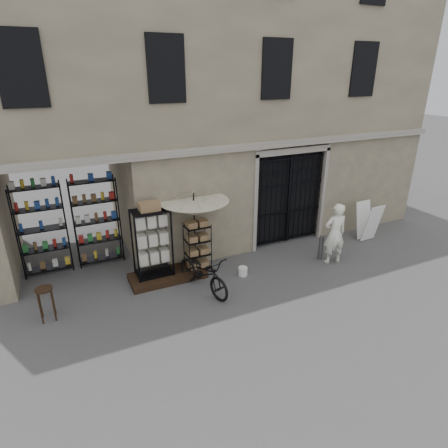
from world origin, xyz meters
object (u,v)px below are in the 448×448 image
white_bucket (243,271)px  market_umbrella (194,204)px  display_cabinet (152,246)px  wooden_stool (47,303)px  bicycle (204,290)px  wire_rack (198,248)px  steel_bollard (321,248)px  easel_sign (368,221)px  shopkeeper (331,262)px

white_bucket → market_umbrella: bearing=138.2°
display_cabinet → wooden_stool: display_cabinet is taller
white_bucket → bicycle: 1.28m
wire_rack → wooden_stool: wire_rack is taller
white_bucket → steel_bollard: 2.53m
display_cabinet → wire_rack: 1.24m
bicycle → display_cabinet: bearing=116.4°
steel_bollard → easel_sign: easel_sign is taller
market_umbrella → wooden_stool: bearing=-168.3°
bicycle → white_bucket: bearing=-5.6°
display_cabinet → wire_rack: (1.20, -0.10, -0.26)m
market_umbrella → white_bucket: 2.26m
steel_bollard → shopkeeper: size_ratio=0.41×
market_umbrella → shopkeeper: size_ratio=1.48×
wire_rack → steel_bollard: (3.54, -0.84, -0.34)m
wire_rack → bicycle: bearing=-127.3°
display_cabinet → bicycle: size_ratio=1.04×
steel_bollard → shopkeeper: steel_bollard is taller
market_umbrella → wooden_stool: size_ratio=3.36×
wire_rack → steel_bollard: bearing=-37.1°
steel_bollard → easel_sign: size_ratio=0.60×
bicycle → wooden_stool: bearing=158.0°
wooden_stool → easel_sign: bearing=1.4°
easel_sign → shopkeeper: bearing=-161.0°
white_bucket → bicycle: size_ratio=0.13×
display_cabinet → easel_sign: (7.00, -0.46, -0.33)m
white_bucket → steel_bollard: bearing=-2.7°
wooden_stool → white_bucket: bearing=-1.4°
easel_sign → bicycle: bearing=-176.1°
white_bucket → wooden_stool: bearing=178.6°
steel_bollard → white_bucket: bearing=177.3°
steel_bollard → wire_rack: bearing=166.6°
market_umbrella → easel_sign: market_umbrella is taller
display_cabinet → steel_bollard: size_ratio=2.69×
display_cabinet → easel_sign: 7.02m
display_cabinet → easel_sign: size_ratio=1.60×
market_umbrella → steel_bollard: (3.54, -1.03, -1.55)m
white_bucket → wooden_stool: size_ratio=0.31×
bicycle → shopkeeper: (3.95, -0.19, 0.00)m
bicycle → steel_bollard: (3.77, 0.12, 0.36)m
wire_rack → white_bucket: size_ratio=5.80×
shopkeeper → easel_sign: bearing=-150.5°
wooden_stool → easel_sign: (9.61, 0.24, 0.22)m
display_cabinet → market_umbrella: 1.54m
wire_rack → market_umbrella: 1.23m
wooden_stool → easel_sign: easel_sign is taller
wire_rack → easel_sign: bearing=-27.4°
market_umbrella → wooden_stool: (-3.82, -0.79, -1.50)m
steel_bollard → wooden_stool: bearing=178.1°
wire_rack → white_bucket: wire_rack is taller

